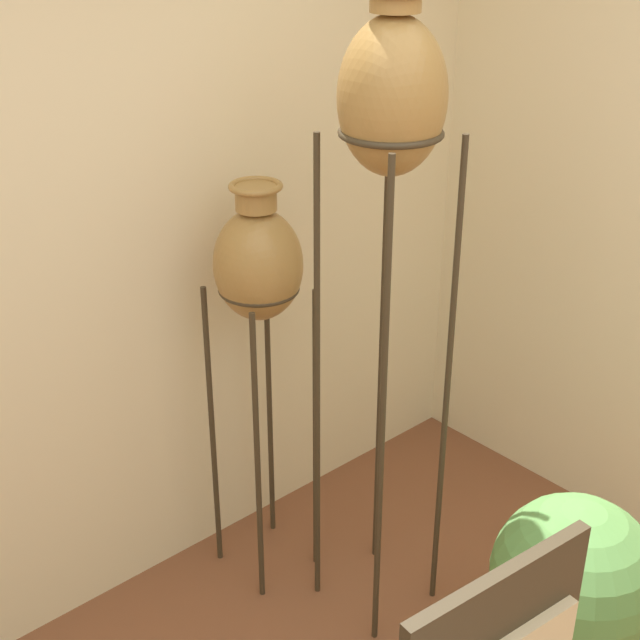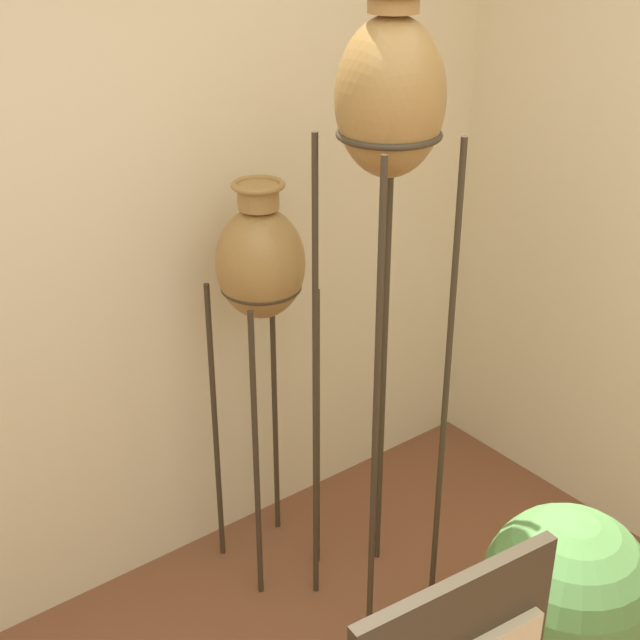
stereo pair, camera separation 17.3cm
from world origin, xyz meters
name	(u,v)px [view 2 (the right image)]	position (x,y,z in m)	size (l,w,h in m)	color
wall_back	(58,237)	(0.00, 1.80, 1.35)	(7.53, 0.06, 2.70)	beige
vase_stand_tall	(390,115)	(0.73, 1.11, 1.74)	(0.32, 0.32, 2.07)	#382D1E
vase_stand_medium	(261,270)	(0.55, 1.51, 1.19)	(0.29, 0.29, 1.49)	#382D1E
potted_plant	(565,600)	(0.88, 0.43, 0.40)	(0.51, 0.51, 0.70)	brown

